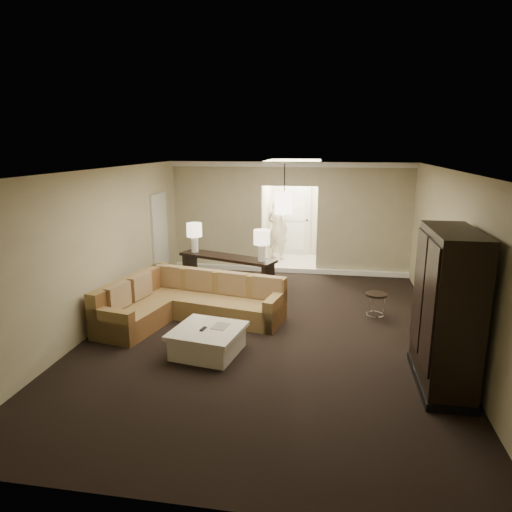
% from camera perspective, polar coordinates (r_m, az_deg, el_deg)
% --- Properties ---
extents(ground, '(8.00, 8.00, 0.00)m').
position_cam_1_polar(ground, '(8.09, 1.31, -9.60)').
color(ground, black).
rests_on(ground, ground).
extents(wall_back, '(6.00, 0.04, 2.80)m').
position_cam_1_polar(wall_back, '(11.54, 4.17, 4.74)').
color(wall_back, '#C0BA91').
rests_on(wall_back, ground).
extents(wall_front, '(6.00, 0.04, 2.80)m').
position_cam_1_polar(wall_front, '(3.95, -7.07, -13.65)').
color(wall_front, '#C0BA91').
rests_on(wall_front, ground).
extents(wall_left, '(0.04, 8.00, 2.80)m').
position_cam_1_polar(wall_left, '(8.58, -18.90, 0.86)').
color(wall_left, '#C0BA91').
rests_on(wall_left, ground).
extents(wall_right, '(0.04, 8.00, 2.80)m').
position_cam_1_polar(wall_right, '(7.82, 23.69, -0.78)').
color(wall_right, '#C0BA91').
rests_on(wall_right, ground).
extents(ceiling, '(6.00, 8.00, 0.02)m').
position_cam_1_polar(ceiling, '(7.43, 1.43, 10.63)').
color(ceiling, white).
rests_on(ceiling, wall_back).
extents(crown_molding, '(6.00, 0.10, 0.12)m').
position_cam_1_polar(crown_molding, '(11.36, 4.26, 11.34)').
color(crown_molding, white).
rests_on(crown_molding, wall_back).
extents(baseboard, '(6.00, 0.10, 0.12)m').
position_cam_1_polar(baseboard, '(11.78, 4.03, -1.75)').
color(baseboard, white).
rests_on(baseboard, ground).
extents(side_door, '(0.05, 0.90, 2.10)m').
position_cam_1_polar(side_door, '(11.12, -11.89, 2.30)').
color(side_door, silver).
rests_on(side_door, ground).
extents(foyer, '(1.44, 2.02, 2.80)m').
position_cam_1_polar(foyer, '(12.87, 4.72, 5.23)').
color(foyer, white).
rests_on(foyer, ground).
extents(sectional_sofa, '(3.19, 2.38, 0.84)m').
position_cam_1_polar(sectional_sofa, '(8.64, -8.74, -5.80)').
color(sectional_sofa, brown).
rests_on(sectional_sofa, ground).
extents(coffee_table, '(1.19, 1.19, 0.43)m').
position_cam_1_polar(coffee_table, '(7.32, -6.04, -10.46)').
color(coffee_table, silver).
rests_on(coffee_table, ground).
extents(console_table, '(2.25, 1.21, 0.85)m').
position_cam_1_polar(console_table, '(9.97, -3.61, -1.94)').
color(console_table, black).
rests_on(console_table, ground).
extents(armoire, '(0.64, 1.50, 2.16)m').
position_cam_1_polar(armoire, '(6.59, 22.65, -6.62)').
color(armoire, black).
rests_on(armoire, ground).
extents(drink_table, '(0.41, 0.41, 0.51)m').
position_cam_1_polar(drink_table, '(8.86, 14.75, -5.43)').
color(drink_table, black).
rests_on(drink_table, ground).
extents(table_lamp_left, '(0.34, 0.34, 0.65)m').
position_cam_1_polar(table_lamp_left, '(10.27, -7.71, 2.90)').
color(table_lamp_left, silver).
rests_on(table_lamp_left, console_table).
extents(table_lamp_right, '(0.34, 0.34, 0.65)m').
position_cam_1_polar(table_lamp_right, '(9.37, 0.73, 1.97)').
color(table_lamp_right, silver).
rests_on(table_lamp_right, console_table).
extents(pendant_light, '(0.38, 0.38, 1.09)m').
position_cam_1_polar(pendant_light, '(10.18, 3.54, 6.68)').
color(pendant_light, black).
rests_on(pendant_light, ceiling).
extents(person, '(0.82, 0.71, 1.91)m').
position_cam_1_polar(person, '(12.93, 2.68, 3.75)').
color(person, beige).
rests_on(person, ground).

